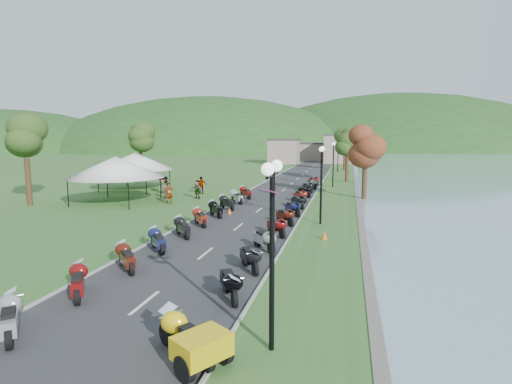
# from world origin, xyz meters

# --- Properties ---
(ground) EXTENTS (400.00, 400.00, 0.00)m
(ground) POSITION_xyz_m (0.00, 0.00, 0.00)
(ground) COLOR #407330
(ground) RESTS_ON ground
(road) EXTENTS (7.00, 120.00, 0.02)m
(road) POSITION_xyz_m (0.00, 40.00, 0.01)
(road) COLOR #313133
(road) RESTS_ON ground
(hills_backdrop) EXTENTS (360.00, 120.00, 76.00)m
(hills_backdrop) POSITION_xyz_m (0.00, 200.00, 0.00)
(hills_backdrop) COLOR #285621
(hills_backdrop) RESTS_ON ground
(far_building) EXTENTS (18.00, 16.00, 5.00)m
(far_building) POSITION_xyz_m (-2.00, 85.00, 2.50)
(far_building) COLOR gray
(far_building) RESTS_ON ground
(yellow_trike) EXTENTS (2.91, 2.66, 1.13)m
(yellow_trike) POSITION_xyz_m (2.79, 1.05, 0.57)
(yellow_trike) COLOR yellow
(yellow_trike) RESTS_ON ground
(moto_row_left) EXTENTS (2.60, 34.87, 1.10)m
(moto_row_left) POSITION_xyz_m (-2.50, 11.33, 0.55)
(moto_row_left) COLOR #331411
(moto_row_left) RESTS_ON ground
(moto_row_right) EXTENTS (2.60, 36.38, 1.10)m
(moto_row_right) POSITION_xyz_m (2.74, 22.05, 0.55)
(moto_row_right) COLOR #331411
(moto_row_right) RESTS_ON ground
(streetlamp_near) EXTENTS (1.40, 1.40, 5.00)m
(streetlamp_near) POSITION_xyz_m (4.81, 1.99, 2.50)
(streetlamp_near) COLOR black
(streetlamp_near) RESTS_ON ground
(vendor_tent_main) EXTENTS (5.47, 5.47, 4.00)m
(vendor_tent_main) POSITION_xyz_m (-12.74, 22.67, 2.00)
(vendor_tent_main) COLOR white
(vendor_tent_main) RESTS_ON ground
(vendor_tent_side) EXTENTS (5.39, 5.39, 4.00)m
(vendor_tent_side) POSITION_xyz_m (-15.53, 30.68, 2.00)
(vendor_tent_side) COLOR white
(vendor_tent_side) RESTS_ON ground
(tree_park_left) EXTENTS (3.20, 3.20, 8.88)m
(tree_park_left) POSITION_xyz_m (-19.15, 19.90, 4.44)
(tree_park_left) COLOR #36551F
(tree_park_left) RESTS_ON ground
(tree_lakeside) EXTENTS (2.73, 2.73, 7.57)m
(tree_lakeside) POSITION_xyz_m (8.15, 29.88, 3.79)
(tree_lakeside) COLOR #36551F
(tree_lakeside) RESTS_ON ground
(pedestrian_a) EXTENTS (0.78, 0.81, 1.79)m
(pedestrian_a) POSITION_xyz_m (-8.12, 23.21, 0.00)
(pedestrian_a) COLOR slate
(pedestrian_a) RESTS_ON ground
(pedestrian_b) EXTENTS (0.91, 0.61, 1.72)m
(pedestrian_b) POSITION_xyz_m (-9.70, 25.86, 0.00)
(pedestrian_b) COLOR slate
(pedestrian_b) RESTS_ON ground
(pedestrian_c) EXTENTS (0.95, 1.27, 1.81)m
(pedestrian_c) POSITION_xyz_m (-11.02, 28.42, 0.00)
(pedestrian_c) COLOR slate
(pedestrian_c) RESTS_ON ground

